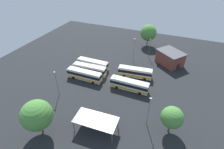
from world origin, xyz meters
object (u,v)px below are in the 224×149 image
Objects in this scene: bus_row0_slot1 at (90,69)px; tree_northwest at (148,33)px; lamp_post_far_corner at (149,47)px; lamp_post_mid_lot at (57,82)px; depot_building at (170,58)px; tree_east_edge at (172,117)px; lamp_post_near_entrance at (149,110)px; bus_row0_slot2 at (93,64)px; tree_south_edge at (37,115)px; bus_row1_slot0 at (129,85)px; bus_row1_slot2 at (135,72)px; lamp_post_by_building at (134,49)px; bus_row0_slot0 at (84,75)px; maintenance_shelter at (96,120)px.

bus_row0_slot1 is 34.20m from tree_northwest.
lamp_post_mid_lot is (-20.11, -34.10, 0.25)m from lamp_post_far_corner.
depot_building is 1.58× the size of tree_east_edge.
lamp_post_far_corner is 35.72m from lamp_post_near_entrance.
lamp_post_mid_lot reaches higher than bus_row0_slot2.
lamp_post_mid_lot reaches higher than lamp_post_far_corner.
tree_south_edge is at bearing -118.30° from depot_building.
bus_row1_slot0 is 1.03× the size of bus_row1_slot2.
bus_row1_slot2 is 11.30m from lamp_post_by_building.
tree_south_edge is at bearing -86.44° from bus_row0_slot0.
bus_row1_slot2 is 25.35m from maintenance_shelter.
lamp_post_far_corner reaches higher than bus_row1_slot0.
tree_south_edge is (-22.68, -12.36, 1.33)m from lamp_post_near_entrance.
tree_south_edge is at bearing -107.81° from lamp_post_far_corner.
depot_building is at bearing -16.73° from lamp_post_far_corner.
bus_row0_slot2 is at bearing 119.33° from maintenance_shelter.
bus_row0_slot0 is 31.65m from tree_east_edge.
bus_row0_slot2 and bus_row1_slot0 have the same top height.
lamp_post_mid_lot is at bearing -109.74° from bus_row0_slot0.
lamp_post_by_building is (-4.82, -6.12, 0.93)m from lamp_post_far_corner.
bus_row1_slot2 is at bearing 43.24° from lamp_post_mid_lot.
bus_row0_slot1 is 16.11m from bus_row1_slot0.
bus_row0_slot1 is 1.46× the size of lamp_post_mid_lot.
lamp_post_near_entrance is at bearing -92.40° from depot_building.
bus_row1_slot2 is 27.10m from tree_northwest.
bus_row0_slot2 is 16.93m from lamp_post_by_building.
lamp_post_near_entrance is at bearing 30.46° from maintenance_shelter.
lamp_post_by_building reaches higher than bus_row0_slot0.
bus_row0_slot2 is 35.27m from tree_east_edge.
bus_row0_slot2 is 1.11× the size of maintenance_shelter.
bus_row0_slot1 is at bearing -128.89° from lamp_post_far_corner.
lamp_post_mid_lot is at bearing -110.99° from tree_northwest.
bus_row0_slot1 is at bearing 149.38° from lamp_post_near_entrance.
lamp_post_mid_lot is 47.73m from tree_northwest.
lamp_post_far_corner is at bearing 44.94° from bus_row0_slot2.
bus_row0_slot1 is (-0.03, 3.72, -0.00)m from bus_row0_slot0.
tree_south_edge is at bearing -151.41° from lamp_post_near_entrance.
bus_row0_slot2 is 24.42m from lamp_post_far_corner.
tree_northwest is at bearing 103.06° from lamp_post_near_entrance.
bus_row0_slot0 is 10.70m from lamp_post_mid_lot.
tree_south_edge is at bearing -86.19° from bus_row0_slot2.
tree_south_edge is (-28.17, -12.14, 1.23)m from tree_east_edge.
lamp_post_mid_lot is (-18.99, -17.86, 2.71)m from bus_row1_slot2.
bus_row0_slot2 is at bearing 158.45° from bus_row1_slot0.
bus_row0_slot1 is 16.13m from bus_row1_slot2.
lamp_post_near_entrance is at bearing -65.24° from bus_row1_slot2.
lamp_post_near_entrance is at bearing -76.94° from tree_northwest.
tree_east_edge reaches higher than bus_row0_slot1.
bus_row0_slot0 is at bearing -139.56° from depot_building.
bus_row1_slot0 is 7.40m from bus_row1_slot2.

